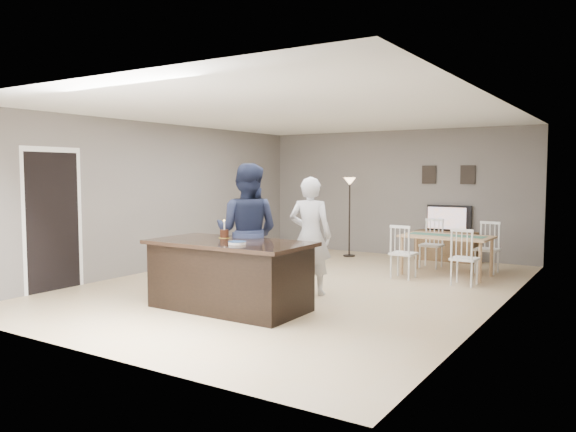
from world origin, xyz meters
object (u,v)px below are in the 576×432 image
Objects in this scene: dining_table at (447,242)px; man at (247,232)px; tv_console at (446,246)px; television at (448,218)px; floor_lamp at (350,195)px; kitchen_island at (230,275)px; woman at (310,236)px; birthday_cake at (224,234)px; plate_stack at (237,243)px.

man is at bearing -117.25° from dining_table.
tv_console is 0.69× the size of dining_table.
floor_lamp reaches higher than television.
kitchen_island is 4.27m from dining_table.
birthday_cake is (-0.72, -1.10, 0.09)m from woman.
birthday_cake is at bearing 43.05° from woman.
woman is (-0.76, -4.22, 0.57)m from tv_console.
birthday_cake is (-1.48, -5.32, 0.66)m from tv_console.
tv_console is 4.33m from woman.
woman is at bearing -100.20° from tv_console.
plate_stack is 4.37m from dining_table.
television reaches higher than dining_table.
floor_lamp reaches higher than dining_table.
woman is at bearing -72.39° from floor_lamp.
dining_table is at bearing -25.16° from floor_lamp.
birthday_cake is (-0.28, 0.25, 0.50)m from kitchen_island.
floor_lamp is at bearing 101.00° from plate_stack.
man is 7.66× the size of birthday_cake.
man is at bearing 71.45° from birthday_cake.
dining_table is at bearing 61.64° from birthday_cake.
plate_stack is at bearing 70.75° from woman.
tv_console is 0.69× the size of woman.
tv_console is at bearing 81.05° from plate_stack.
birthday_cake is at bearing -116.28° from dining_table.
birthday_cake is (-0.12, -0.36, -0.00)m from man.
kitchen_island is 1.27× the size of floor_lamp.
man reaches higher than plate_stack.
plate_stack is at bearing -106.75° from dining_table.
plate_stack is (0.57, -0.46, -0.04)m from birthday_cake.
television is 3.64× the size of birthday_cake.
birthday_cake is 4.84m from floor_lamp.
television is at bearing -122.44° from man.
television is 0.54× the size of floor_lamp.
dining_table is 1.03× the size of floor_lamp.
kitchen_island is at bearing 77.99° from television.
plate_stack is 0.13× the size of dining_table.
birthday_cake is at bearing 141.24° from plate_stack.
plate_stack is at bearing -79.00° from floor_lamp.
television is at bearing 16.88° from floor_lamp.
television is 0.53× the size of dining_table.
man is at bearing -82.66° from floor_lamp.
kitchen_island is at bearing 87.65° from man.
tv_console is 0.62× the size of man.
kitchen_island is 9.41× the size of plate_stack.
tv_console is at bearing 77.84° from kitchen_island.
man reaches higher than tv_console.
man reaches higher than television.
birthday_cake reaches higher than television.
man is (-1.36, -5.03, 0.10)m from television.
birthday_cake is 0.14× the size of dining_table.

